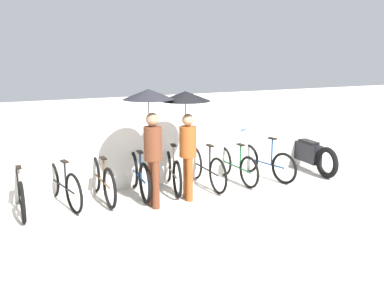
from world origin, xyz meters
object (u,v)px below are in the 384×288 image
parked_bicycle_7 (265,162)px  pedestrian_center (186,117)px  parked_bicycle_2 (102,180)px  parked_bicycle_5 (205,168)px  parked_bicycle_1 (62,185)px  parked_bicycle_4 (172,171)px  motorcycle (308,154)px  pedestrian_leading (150,118)px  parked_bicycle_3 (139,175)px  parked_bicycle_6 (235,165)px  parked_bicycle_0 (20,192)px

parked_bicycle_7 → pedestrian_center: size_ratio=0.84×
parked_bicycle_2 → parked_bicycle_5: bearing=-94.3°
parked_bicycle_1 → parked_bicycle_4: (2.17, 0.02, 0.00)m
parked_bicycle_2 → motorcycle: parked_bicycle_2 is taller
pedestrian_leading → pedestrian_center: (0.74, 0.13, -0.04)m
parked_bicycle_7 → pedestrian_center: pedestrian_center is taller
parked_bicycle_3 → pedestrian_leading: bearing=-173.3°
parked_bicycle_5 → parked_bicycle_7: 1.44m
parked_bicycle_5 → pedestrian_leading: bearing=114.8°
parked_bicycle_4 → parked_bicycle_6: parked_bicycle_6 is taller
parked_bicycle_5 → motorcycle: (2.72, 0.08, 0.01)m
parked_bicycle_0 → parked_bicycle_7: 5.05m
parked_bicycle_3 → parked_bicycle_4: parked_bicycle_4 is taller
parked_bicycle_4 → motorcycle: bearing=-80.0°
parked_bicycle_1 → pedestrian_center: 2.60m
parked_bicycle_0 → pedestrian_center: pedestrian_center is taller
parked_bicycle_3 → parked_bicycle_6: size_ratio=1.03×
parked_bicycle_1 → parked_bicycle_5: (2.89, -0.06, 0.00)m
parked_bicycle_6 → pedestrian_leading: (-2.12, -0.68, 1.26)m
parked_bicycle_5 → pedestrian_center: bearing=128.6°
pedestrian_leading → parked_bicycle_4: bearing=41.1°
parked_bicycle_6 → parked_bicycle_3: bearing=86.1°
parked_bicycle_4 → parked_bicycle_1: bearing=100.5°
parked_bicycle_0 → parked_bicycle_1: bearing=-85.8°
parked_bicycle_7 → parked_bicycle_4: bearing=73.0°
parked_bicycle_3 → pedestrian_leading: pedestrian_leading is taller
pedestrian_leading → parked_bicycle_7: bearing=6.1°
parked_bicycle_2 → pedestrian_leading: bearing=-136.1°
pedestrian_center → parked_bicycle_6: bearing=26.8°
parked_bicycle_1 → parked_bicycle_3: 1.45m
pedestrian_leading → pedestrian_center: 0.75m
parked_bicycle_1 → parked_bicycle_5: 2.89m
motorcycle → parked_bicycle_5: bearing=93.5°
parked_bicycle_4 → motorcycle: parked_bicycle_4 is taller
parked_bicycle_7 → pedestrian_leading: (-2.84, -0.64, 1.26)m
parked_bicycle_0 → parked_bicycle_3: (2.17, 0.03, 0.03)m
parked_bicycle_0 → parked_bicycle_6: parked_bicycle_6 is taller
parked_bicycle_1 → parked_bicycle_2: size_ratio=0.99×
parked_bicycle_2 → parked_bicycle_7: bearing=-94.4°
parked_bicycle_1 → parked_bicycle_6: size_ratio=1.05×
parked_bicycle_3 → parked_bicycle_2: bearing=91.6°
parked_bicycle_2 → parked_bicycle_4: bearing=-91.7°
parked_bicycle_6 → parked_bicycle_2: bearing=85.7°
parked_bicycle_3 → parked_bicycle_4: (0.72, 0.06, -0.01)m
parked_bicycle_2 → parked_bicycle_4: size_ratio=1.02×
pedestrian_leading → parked_bicycle_6: bearing=11.2°
parked_bicycle_2 → parked_bicycle_3: size_ratio=1.04×
parked_bicycle_2 → parked_bicycle_7: 3.61m
parked_bicycle_4 → parked_bicycle_6: size_ratio=1.04×
pedestrian_leading → motorcycle: bearing=3.7°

